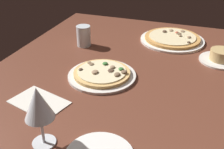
% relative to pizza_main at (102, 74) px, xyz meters
% --- Properties ---
extents(dining_table, '(1.50, 1.10, 0.04)m').
position_rel_pizza_main_xyz_m(dining_table, '(0.04, 0.10, -0.03)').
color(dining_table, brown).
rests_on(dining_table, ground).
extents(pizza_main, '(0.26, 0.26, 0.03)m').
position_rel_pizza_main_xyz_m(pizza_main, '(0.00, 0.00, 0.00)').
color(pizza_main, silver).
rests_on(pizza_main, dining_table).
extents(pizza_side, '(0.31, 0.31, 0.03)m').
position_rel_pizza_main_xyz_m(pizza_side, '(-0.45, 0.20, 0.00)').
color(pizza_side, white).
rests_on(pizza_side, dining_table).
extents(ramekin_on_saucer, '(0.18, 0.18, 0.05)m').
position_rel_pizza_main_xyz_m(ramekin_on_saucer, '(-0.29, 0.43, 0.01)').
color(ramekin_on_saucer, silver).
rests_on(ramekin_on_saucer, dining_table).
extents(wine_glass_far, '(0.08, 0.08, 0.18)m').
position_rel_pizza_main_xyz_m(wine_glass_far, '(0.39, -0.02, 0.11)').
color(wine_glass_far, silver).
rests_on(wine_glass_far, dining_table).
extents(water_glass, '(0.07, 0.07, 0.10)m').
position_rel_pizza_main_xyz_m(water_glass, '(-0.25, -0.19, 0.03)').
color(water_glass, silver).
rests_on(water_glass, dining_table).
extents(paper_menu, '(0.16, 0.21, 0.00)m').
position_rel_pizza_main_xyz_m(paper_menu, '(0.23, -0.13, -0.01)').
color(paper_menu, silver).
rests_on(paper_menu, dining_table).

